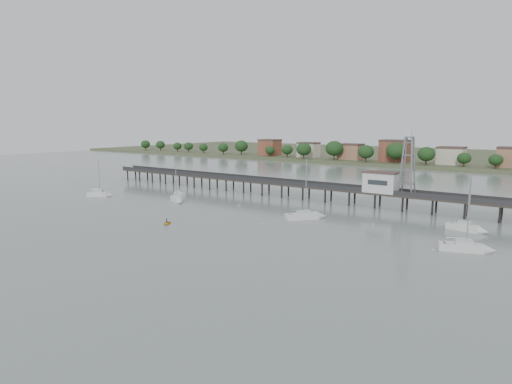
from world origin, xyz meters
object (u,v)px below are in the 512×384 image
lattice_tower (408,166)px  yellow_dinghy (167,224)px  sailboat_c (310,216)px  sailboat_d (472,248)px  white_tender (179,194)px  sailboat_b (177,200)px  sailboat_a (102,194)px  sailboat_e (470,229)px  pier (295,185)px

lattice_tower → yellow_dinghy: bearing=-130.4°
sailboat_c → sailboat_d: (34.36, -6.73, 0.00)m
yellow_dinghy → sailboat_c: bearing=19.2°
white_tender → sailboat_b: bearing=-37.2°
sailboat_c → sailboat_d: sailboat_c is taller
sailboat_a → sailboat_e: size_ratio=0.97×
sailboat_e → white_tender: bearing=-169.7°
pier → sailboat_b: 33.93m
pier → sailboat_c: size_ratio=10.35×
sailboat_c → white_tender: size_ratio=3.56×
sailboat_a → lattice_tower: bearing=-13.2°
sailboat_d → sailboat_e: size_ratio=1.13×
sailboat_a → sailboat_e: sailboat_e is taller
lattice_tower → white_tender: (-62.29, -16.23, -10.64)m
sailboat_c → pier: bearing=77.2°
sailboat_c → white_tender: bearing=123.5°
lattice_tower → sailboat_d: 36.07m
sailboat_a → sailboat_c: 65.07m
sailboat_b → pier: bearing=75.7°
pier → yellow_dinghy: pier is taller
sailboat_c → yellow_dinghy: (-22.65, -22.43, -0.64)m
sailboat_e → yellow_dinghy: sailboat_e is taller
pier → white_tender: bearing=-152.2°
lattice_tower → sailboat_e: size_ratio=1.29×
pier → yellow_dinghy: (-6.23, -44.33, -3.79)m
lattice_tower → sailboat_b: (-54.56, -24.70, -10.45)m
sailboat_b → white_tender: (-7.74, 8.47, -0.19)m
sailboat_a → yellow_dinghy: 43.95m
pier → sailboat_b: bearing=-133.0°
sailboat_a → sailboat_d: 98.84m
sailboat_c → sailboat_e: bearing=-35.4°
sailboat_a → sailboat_b: 25.72m
lattice_tower → sailboat_c: lattice_tower is taller
lattice_tower → sailboat_c: 28.58m
pier → sailboat_e: size_ratio=12.48×
sailboat_c → lattice_tower: bearing=5.8°
pier → lattice_tower: (31.50, 0.00, 7.31)m
sailboat_b → yellow_dinghy: bearing=-20.6°
pier → sailboat_d: sailboat_d is taller
sailboat_b → white_tender: size_ratio=2.79×
sailboat_d → sailboat_b: size_ratio=1.19×
sailboat_b → sailboat_a: bearing=-137.5°
sailboat_a → yellow_dinghy: size_ratio=4.38×
lattice_tower → sailboat_d: bearing=-56.0°
pier → lattice_tower: bearing=0.0°
sailboat_c → sailboat_e: 32.83m
sailboat_a → sailboat_c: (64.46, 8.92, -0.01)m
sailboat_d → yellow_dinghy: (-57.01, -15.70, -0.64)m
lattice_tower → sailboat_e: bearing=-39.6°
pier → sailboat_b: size_ratio=13.22×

